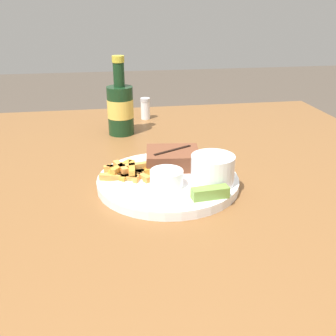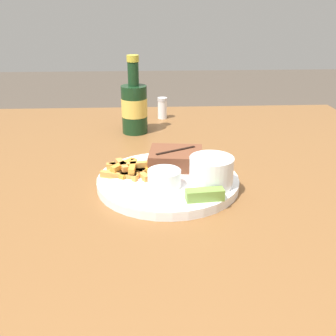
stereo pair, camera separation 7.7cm
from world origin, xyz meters
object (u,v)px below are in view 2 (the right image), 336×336
(dipping_sauce_cup, at_px, (164,177))
(knife_utensil, at_px, (163,170))
(fork_utensil, at_px, (131,179))
(beer_bottle, at_px, (134,106))
(pickle_spear, at_px, (205,195))
(salt_shaker, at_px, (162,108))
(dinner_plate, at_px, (168,181))
(steak_portion, at_px, (176,158))
(coleslaw_cup, at_px, (211,170))

(dipping_sauce_cup, distance_m, knife_utensil, 0.07)
(fork_utensil, relative_size, knife_utensil, 0.81)
(dipping_sauce_cup, height_order, beer_bottle, beer_bottle)
(pickle_spear, xyz_separation_m, beer_bottle, (-0.13, 0.45, 0.05))
(pickle_spear, xyz_separation_m, fork_utensil, (-0.13, 0.09, -0.01))
(dipping_sauce_cup, distance_m, salt_shaker, 0.52)
(pickle_spear, relative_size, salt_shaker, 1.06)
(knife_utensil, height_order, salt_shaker, salt_shaker)
(dipping_sauce_cup, relative_size, salt_shaker, 0.96)
(pickle_spear, distance_m, salt_shaker, 0.58)
(pickle_spear, height_order, beer_bottle, beer_bottle)
(dipping_sauce_cup, bearing_deg, beer_bottle, 99.54)
(dinner_plate, xyz_separation_m, steak_portion, (0.02, 0.06, 0.03))
(beer_bottle, bearing_deg, salt_shaker, 59.13)
(steak_portion, bearing_deg, beer_bottle, 107.92)
(knife_utensil, distance_m, beer_bottle, 0.33)
(coleslaw_cup, distance_m, pickle_spear, 0.06)
(dinner_plate, bearing_deg, knife_utensil, 105.46)
(pickle_spear, distance_m, beer_bottle, 0.47)
(dipping_sauce_cup, distance_m, beer_bottle, 0.39)
(knife_utensil, bearing_deg, dipping_sauce_cup, 178.25)
(coleslaw_cup, height_order, salt_shaker, coleslaw_cup)
(beer_bottle, bearing_deg, dipping_sauce_cup, -80.46)
(dinner_plate, relative_size, steak_portion, 2.34)
(steak_portion, xyz_separation_m, beer_bottle, (-0.09, 0.29, 0.04))
(steak_portion, bearing_deg, salt_shaker, 91.61)
(steak_portion, bearing_deg, pickle_spear, -75.75)
(beer_bottle, bearing_deg, dinner_plate, -77.99)
(knife_utensil, bearing_deg, dinner_plate, -166.09)
(knife_utensil, bearing_deg, salt_shaker, -3.61)
(dipping_sauce_cup, distance_m, fork_utensil, 0.07)
(dipping_sauce_cup, height_order, pickle_spear, dipping_sauce_cup)
(knife_utensil, height_order, beer_bottle, beer_bottle)
(salt_shaker, bearing_deg, coleslaw_cup, -82.27)
(dinner_plate, relative_size, coleslaw_cup, 3.39)
(coleslaw_cup, relative_size, beer_bottle, 0.39)
(knife_utensil, xyz_separation_m, salt_shaker, (0.02, 0.45, 0.01))
(pickle_spear, height_order, salt_shaker, salt_shaker)
(steak_portion, height_order, fork_utensil, steak_portion)
(fork_utensil, xyz_separation_m, knife_utensil, (0.06, 0.04, 0.00))
(coleslaw_cup, xyz_separation_m, pickle_spear, (-0.02, -0.06, -0.02))
(steak_portion, distance_m, beer_bottle, 0.31)
(beer_bottle, bearing_deg, pickle_spear, -73.35)
(dipping_sauce_cup, relative_size, beer_bottle, 0.30)
(dinner_plate, bearing_deg, beer_bottle, 102.01)
(fork_utensil, bearing_deg, coleslaw_cup, -19.13)
(fork_utensil, relative_size, salt_shaker, 2.07)
(dinner_plate, xyz_separation_m, pickle_spear, (0.06, -0.10, 0.02))
(steak_portion, xyz_separation_m, pickle_spear, (0.04, -0.16, -0.01))
(dipping_sauce_cup, distance_m, pickle_spear, 0.09)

